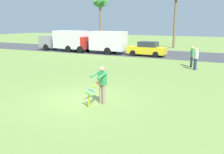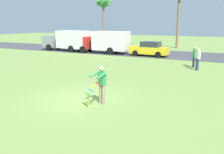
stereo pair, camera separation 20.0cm
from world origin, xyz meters
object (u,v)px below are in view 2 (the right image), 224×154
parked_truck_red_cab (105,42)px  parked_car_yellow (150,49)px  palm_tree_left_near (103,3)px  person_walker_near (194,56)px  person_walker_far (198,58)px  parked_truck_grey_van (68,40)px  kite_held (91,91)px  person_kite_flyer (102,84)px

parked_truck_red_cab → parked_car_yellow: size_ratio=1.59×
parked_truck_red_cab → palm_tree_left_near: size_ratio=0.83×
palm_tree_left_near → person_walker_near: (16.86, -15.30, -5.78)m
person_walker_near → person_walker_far: same height
parked_truck_grey_van → parked_car_yellow: bearing=-0.0°
kite_held → parked_truck_grey_van: size_ratio=0.16×
kite_held → parked_truck_grey_van: 22.27m
parked_truck_grey_van → palm_tree_left_near: (-0.35, 10.17, 5.30)m
parked_car_yellow → person_walker_far: size_ratio=2.46×
person_kite_flyer → person_walker_near: (2.24, 11.48, -0.02)m
parked_truck_grey_van → parked_truck_red_cab: same height
palm_tree_left_near → person_walker_far: size_ratio=4.68×
person_kite_flyer → parked_truck_red_cab: size_ratio=0.26×
kite_held → person_walker_near: size_ratio=0.63×
person_kite_flyer → parked_truck_grey_van: (-14.27, 16.61, 0.46)m
person_kite_flyer → person_walker_far: same height
person_walker_near → person_walker_far: bearing=-67.5°
palm_tree_left_near → parked_truck_grey_van: bearing=-88.0°
parked_truck_red_cab → person_kite_flyer: bearing=-61.9°
parked_truck_red_cab → person_walker_far: parked_truck_red_cab is taller
kite_held → parked_truck_red_cab: 19.31m
parked_truck_grey_van → parked_truck_red_cab: 5.39m
person_kite_flyer → parked_truck_grey_van: 21.90m
person_kite_flyer → kite_held: (-0.17, -0.61, -0.22)m
palm_tree_left_near → kite_held: bearing=-62.2°
parked_truck_red_cab → palm_tree_left_near: 12.82m
palm_tree_left_near → parked_truck_red_cab: bearing=-60.6°
person_kite_flyer → kite_held: 0.67m
person_kite_flyer → kite_held: person_kite_flyer is taller
person_walker_near → person_walker_far: size_ratio=1.00×
palm_tree_left_near → person_walker_near: 23.49m
person_walker_near → person_walker_far: (0.44, -1.07, 0.00)m
parked_truck_grey_van → person_walker_far: size_ratio=3.91×
person_kite_flyer → palm_tree_left_near: (-14.62, 26.78, 5.76)m
parked_truck_red_cab → person_walker_near: (11.12, -5.13, -0.48)m
person_kite_flyer → parked_car_yellow: bearing=101.1°
person_walker_far → person_walker_near: bearing=112.5°
kite_held → parked_truck_red_cab: (-8.71, 17.22, 0.68)m
parked_truck_grey_van → palm_tree_left_near: 11.47m
parked_truck_red_cab → person_walker_near: bearing=-24.8°
parked_truck_red_cab → palm_tree_left_near: palm_tree_left_near is taller
kite_held → palm_tree_left_near: bearing=117.8°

